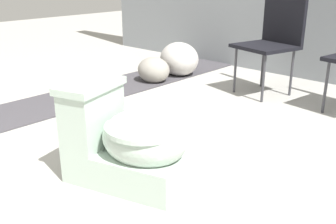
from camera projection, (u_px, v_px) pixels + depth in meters
The scene contains 6 objects.
ground_plane at pixel (118, 186), 2.00m from camera, with size 14.00×14.00×0.00m, color #A8A59E.
gravel_strip at pixel (55, 103), 3.23m from camera, with size 0.56×8.00×0.01m, color #423F44.
toilet at pixel (128, 142), 1.98m from camera, with size 0.71×0.54×0.52m.
folding_chair_left at pixel (274, 35), 3.37m from camera, with size 0.53×0.53×0.83m.
boulder_near at pixel (154, 70), 3.80m from camera, with size 0.32×0.28×0.25m, color gray.
boulder_far at pixel (179, 59), 4.06m from camera, with size 0.46×0.38×0.34m, color #B7B2AD.
Camera 1 is at (1.38, -1.11, 1.03)m, focal length 42.00 mm.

